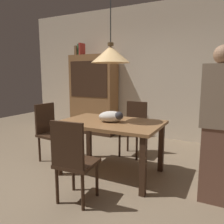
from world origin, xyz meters
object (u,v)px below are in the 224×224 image
chair_near_front (73,158)px  hutch_bookcase (94,96)px  person_standing (218,126)px  dining_table (111,129)px  pendant_lamp (111,54)px  chair_left_side (50,129)px  cat_sleeping (112,116)px  book_green_slim (80,50)px  chair_far_back (134,126)px  book_brown_thick (78,51)px  book_red_tall (82,49)px

chair_near_front → hutch_bookcase: hutch_bookcase is taller
person_standing → chair_near_front: bearing=-151.2°
dining_table → pendant_lamp: (0.00, 0.00, 1.01)m
hutch_bookcase → person_standing: hutch_bookcase is taller
pendant_lamp → hutch_bookcase: 2.46m
chair_near_front → hutch_bookcase: bearing=117.6°
chair_left_side → pendant_lamp: (1.13, -0.01, 1.15)m
chair_near_front → cat_sleeping: (0.02, 0.86, 0.32)m
book_green_slim → person_standing: book_green_slim is taller
chair_far_back → book_green_slim: size_ratio=3.58×
book_brown_thick → book_red_tall: (0.11, 0.00, 0.03)m
dining_table → pendant_lamp: 1.01m
chair_near_front → book_red_tall: book_red_tall is taller
hutch_bookcase → dining_table: bearing=-52.4°
chair_far_back → chair_left_side: bearing=-142.4°
chair_left_side → book_green_slim: size_ratio=3.58×
chair_left_side → book_brown_thick: 2.45m
dining_table → person_standing: bearing=-5.8°
book_green_slim → pendant_lamp: bearing=-46.1°
chair_far_back → cat_sleeping: chair_far_back is taller
dining_table → book_green_slim: (-1.78, 1.85, 1.33)m
chair_near_front → hutch_bookcase: 3.10m
chair_far_back → pendant_lamp: 1.45m
dining_table → chair_near_front: 0.89m
chair_left_side → book_brown_thick: book_brown_thick is taller
book_red_tall → dining_table: bearing=-46.9°
dining_table → book_brown_thick: book_brown_thick is taller
chair_far_back → person_standing: bearing=-36.9°
cat_sleeping → chair_far_back: bearing=91.4°
person_standing → book_red_tall: bearing=147.2°
cat_sleeping → hutch_bookcase: bearing=127.9°
pendant_lamp → hutch_bookcase: bearing=127.6°
cat_sleeping → pendant_lamp: 0.84m
chair_left_side → person_standing: bearing=-3.3°
chair_left_side → cat_sleeping: chair_left_side is taller
chair_left_side → hutch_bookcase: 1.91m
dining_table → book_brown_thick: size_ratio=5.83×
dining_table → book_red_tall: size_ratio=5.00×
cat_sleeping → book_brown_thick: bearing=135.0°
chair_left_side → book_brown_thick: bearing=111.2°
hutch_bookcase → book_brown_thick: (-0.42, 0.00, 1.07)m
dining_table → person_standing: (1.35, -0.14, 0.21)m
chair_near_front → cat_sleeping: size_ratio=2.28×
book_brown_thick → chair_left_side: bearing=-68.8°
book_brown_thick → book_red_tall: size_ratio=0.86×
chair_far_back → book_brown_thick: book_brown_thick is taller
pendant_lamp → book_red_tall: 2.56m
dining_table → pendant_lamp: size_ratio=1.08×
chair_far_back → book_brown_thick: 2.54m
person_standing → book_green_slim: bearing=147.6°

